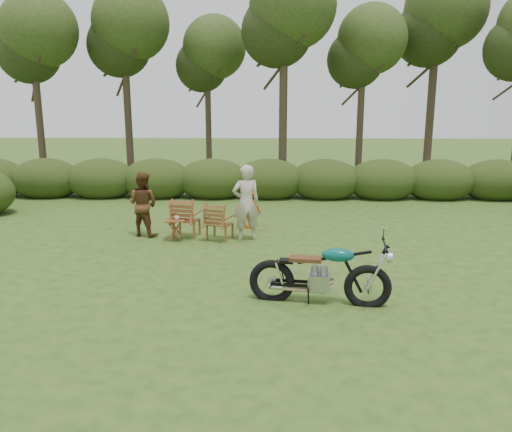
{
  "coord_description": "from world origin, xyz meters",
  "views": [
    {
      "loc": [
        0.01,
        -8.53,
        3.29
      ],
      "look_at": [
        -0.27,
        2.02,
        0.9
      ],
      "focal_mm": 35.0,
      "sensor_mm": 36.0,
      "label": 1
    }
  ],
  "objects_px": {
    "lawn_chair_left": "(187,236)",
    "adult_a": "(246,239)",
    "cup": "(177,218)",
    "child": "(249,228)",
    "lawn_chair_right": "(220,239)",
    "adult_b": "(145,235)",
    "motorcycle": "(318,302)",
    "side_table": "(176,230)"
  },
  "relations": [
    {
      "from": "adult_b",
      "to": "lawn_chair_right",
      "type": "bearing_deg",
      "value": -168.61
    },
    {
      "from": "motorcycle",
      "to": "lawn_chair_right",
      "type": "distance_m",
      "value": 4.47
    },
    {
      "from": "motorcycle",
      "to": "cup",
      "type": "relative_size",
      "value": 18.52
    },
    {
      "from": "lawn_chair_left",
      "to": "child",
      "type": "bearing_deg",
      "value": -139.47
    },
    {
      "from": "child",
      "to": "side_table",
      "type": "bearing_deg",
      "value": 8.07
    },
    {
      "from": "lawn_chair_left",
      "to": "child",
      "type": "distance_m",
      "value": 1.78
    },
    {
      "from": "adult_a",
      "to": "child",
      "type": "relative_size",
      "value": 1.68
    },
    {
      "from": "adult_a",
      "to": "child",
      "type": "distance_m",
      "value": 1.17
    },
    {
      "from": "lawn_chair_right",
      "to": "lawn_chair_left",
      "type": "xyz_separation_m",
      "value": [
        -0.86,
        0.26,
        0.0
      ]
    },
    {
      "from": "lawn_chair_right",
      "to": "child",
      "type": "distance_m",
      "value": 1.34
    },
    {
      "from": "cup",
      "to": "lawn_chair_right",
      "type": "bearing_deg",
      "value": 5.89
    },
    {
      "from": "cup",
      "to": "adult_b",
      "type": "height_order",
      "value": "adult_b"
    },
    {
      "from": "lawn_chair_right",
      "to": "adult_a",
      "type": "relative_size",
      "value": 0.49
    },
    {
      "from": "lawn_chair_right",
      "to": "lawn_chair_left",
      "type": "relative_size",
      "value": 0.93
    },
    {
      "from": "adult_a",
      "to": "motorcycle",
      "type": "bearing_deg",
      "value": 92.63
    },
    {
      "from": "side_table",
      "to": "lawn_chair_left",
      "type": "bearing_deg",
      "value": 61.34
    },
    {
      "from": "lawn_chair_left",
      "to": "adult_a",
      "type": "height_order",
      "value": "adult_a"
    },
    {
      "from": "side_table",
      "to": "adult_a",
      "type": "distance_m",
      "value": 1.75
    },
    {
      "from": "motorcycle",
      "to": "adult_b",
      "type": "xyz_separation_m",
      "value": [
        -4.02,
        4.28,
        0.0
      ]
    },
    {
      "from": "motorcycle",
      "to": "lawn_chair_right",
      "type": "relative_size",
      "value": 2.44
    },
    {
      "from": "lawn_chair_right",
      "to": "lawn_chair_left",
      "type": "bearing_deg",
      "value": 2.51
    },
    {
      "from": "side_table",
      "to": "cup",
      "type": "distance_m",
      "value": 0.31
    },
    {
      "from": "cup",
      "to": "child",
      "type": "relative_size",
      "value": 0.11
    },
    {
      "from": "motorcycle",
      "to": "lawn_chair_right",
      "type": "xyz_separation_m",
      "value": [
        -2.06,
        3.97,
        0.0
      ]
    },
    {
      "from": "side_table",
      "to": "child",
      "type": "relative_size",
      "value": 0.47
    },
    {
      "from": "cup",
      "to": "child",
      "type": "bearing_deg",
      "value": 36.56
    },
    {
      "from": "lawn_chair_right",
      "to": "adult_b",
      "type": "height_order",
      "value": "adult_b"
    },
    {
      "from": "lawn_chair_left",
      "to": "cup",
      "type": "relative_size",
      "value": 8.15
    },
    {
      "from": "adult_a",
      "to": "child",
      "type": "bearing_deg",
      "value": -108.12
    },
    {
      "from": "cup",
      "to": "motorcycle",
      "type": "bearing_deg",
      "value": -51.34
    },
    {
      "from": "side_table",
      "to": "adult_b",
      "type": "relative_size",
      "value": 0.32
    },
    {
      "from": "child",
      "to": "cup",
      "type": "bearing_deg",
      "value": 8.37
    },
    {
      "from": "lawn_chair_right",
      "to": "side_table",
      "type": "relative_size",
      "value": 1.78
    },
    {
      "from": "lawn_chair_right",
      "to": "lawn_chair_left",
      "type": "height_order",
      "value": "lawn_chair_left"
    },
    {
      "from": "cup",
      "to": "adult_b",
      "type": "relative_size",
      "value": 0.07
    },
    {
      "from": "adult_a",
      "to": "adult_b",
      "type": "distance_m",
      "value": 2.63
    },
    {
      "from": "lawn_chair_left",
      "to": "lawn_chair_right",
      "type": "bearing_deg",
      "value": 173.35
    },
    {
      "from": "lawn_chair_left",
      "to": "side_table",
      "type": "height_order",
      "value": "side_table"
    },
    {
      "from": "side_table",
      "to": "adult_b",
      "type": "xyz_separation_m",
      "value": [
        -0.88,
        0.44,
        -0.26
      ]
    },
    {
      "from": "motorcycle",
      "to": "child",
      "type": "distance_m",
      "value": 5.32
    },
    {
      "from": "side_table",
      "to": "cup",
      "type": "xyz_separation_m",
      "value": [
        0.05,
        0.02,
        0.31
      ]
    },
    {
      "from": "cup",
      "to": "adult_b",
      "type": "xyz_separation_m",
      "value": [
        -0.93,
        0.42,
        -0.56
      ]
    }
  ]
}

